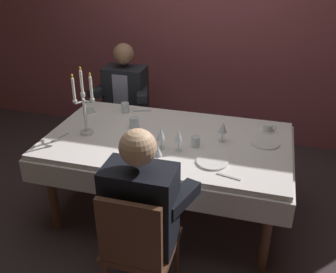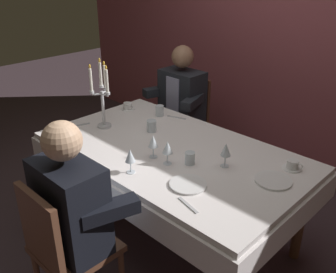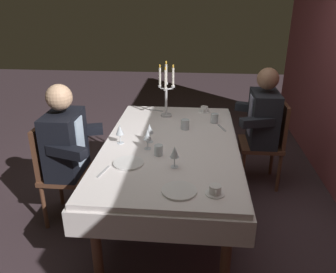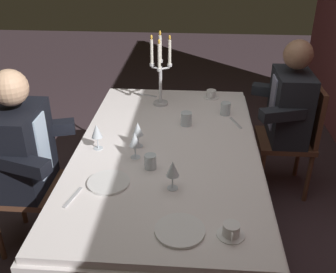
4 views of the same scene
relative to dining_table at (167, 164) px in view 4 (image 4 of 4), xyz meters
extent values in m
plane|color=#3D2E33|center=(0.00, 0.00, -0.62)|extent=(12.00, 12.00, 0.00)
cube|color=white|center=(0.00, 0.00, 0.10)|extent=(1.90, 1.10, 0.04)
cube|color=white|center=(0.00, 0.00, -0.01)|extent=(1.94, 1.14, 0.18)
cylinder|color=brown|center=(-0.83, -0.43, -0.27)|extent=(0.07, 0.07, 0.70)
cylinder|color=brown|center=(-0.83, 0.43, -0.27)|extent=(0.07, 0.07, 0.70)
cylinder|color=silver|center=(-0.65, -0.10, 0.13)|extent=(0.11, 0.11, 0.02)
cylinder|color=silver|center=(-0.65, -0.10, 0.28)|extent=(0.02, 0.02, 0.28)
cylinder|color=silver|center=(-0.65, -0.10, 0.46)|extent=(0.04, 0.04, 0.02)
cylinder|color=white|center=(-0.65, -0.10, 0.56)|extent=(0.02, 0.02, 0.17)
ellipsoid|color=yellow|center=(-0.65, -0.10, 0.66)|extent=(0.02, 0.02, 0.03)
cylinder|color=silver|center=(-0.61, -0.10, 0.40)|extent=(0.07, 0.01, 0.01)
cylinder|color=silver|center=(-0.58, -0.10, 0.42)|extent=(0.04, 0.04, 0.02)
cylinder|color=white|center=(-0.58, -0.10, 0.52)|extent=(0.02, 0.02, 0.17)
ellipsoid|color=yellow|center=(-0.58, -0.10, 0.62)|extent=(0.02, 0.02, 0.03)
cylinder|color=silver|center=(-0.67, -0.06, 0.40)|extent=(0.05, 0.07, 0.01)
cylinder|color=silver|center=(-0.69, -0.03, 0.42)|extent=(0.04, 0.04, 0.02)
cylinder|color=white|center=(-0.69, -0.03, 0.52)|extent=(0.02, 0.02, 0.17)
ellipsoid|color=yellow|center=(-0.69, -0.03, 0.62)|extent=(0.02, 0.02, 0.03)
cylinder|color=silver|center=(-0.67, -0.13, 0.40)|extent=(0.05, 0.07, 0.01)
cylinder|color=silver|center=(-0.69, -0.16, 0.42)|extent=(0.04, 0.04, 0.02)
cylinder|color=white|center=(-0.69, -0.16, 0.52)|extent=(0.02, 0.02, 0.17)
ellipsoid|color=yellow|center=(-0.69, -0.16, 0.62)|extent=(0.02, 0.02, 0.03)
cylinder|color=white|center=(0.40, -0.28, 0.13)|extent=(0.23, 0.23, 0.01)
cylinder|color=white|center=(0.75, 0.12, 0.13)|extent=(0.23, 0.23, 0.01)
cylinder|color=silver|center=(0.00, -0.18, 0.12)|extent=(0.06, 0.06, 0.00)
cylinder|color=silver|center=(0.00, -0.18, 0.16)|extent=(0.01, 0.01, 0.07)
cone|color=silver|center=(0.00, -0.18, 0.24)|extent=(0.07, 0.07, 0.08)
cylinder|color=maroon|center=(0.00, -0.18, 0.22)|extent=(0.04, 0.04, 0.03)
cylinder|color=silver|center=(0.13, -0.17, 0.12)|extent=(0.06, 0.06, 0.00)
cylinder|color=silver|center=(0.13, -0.17, 0.16)|extent=(0.01, 0.01, 0.07)
cone|color=silver|center=(0.13, -0.17, 0.24)|extent=(0.07, 0.07, 0.08)
cylinder|color=silver|center=(0.05, -0.42, 0.12)|extent=(0.06, 0.06, 0.00)
cylinder|color=silver|center=(0.05, -0.42, 0.16)|extent=(0.01, 0.01, 0.07)
cone|color=silver|center=(0.05, -0.42, 0.24)|extent=(0.07, 0.07, 0.08)
cylinder|color=maroon|center=(0.05, -0.42, 0.22)|extent=(0.04, 0.04, 0.03)
cylinder|color=silver|center=(0.42, 0.06, 0.12)|extent=(0.06, 0.06, 0.00)
cylinder|color=silver|center=(0.42, 0.06, 0.16)|extent=(0.01, 0.01, 0.07)
cone|color=silver|center=(0.42, 0.06, 0.24)|extent=(0.07, 0.07, 0.08)
cylinder|color=silver|center=(-0.50, 0.38, 0.16)|extent=(0.07, 0.07, 0.09)
cylinder|color=silver|center=(-0.32, 0.11, 0.16)|extent=(0.08, 0.08, 0.09)
cylinder|color=silver|center=(0.24, -0.07, 0.16)|extent=(0.07, 0.07, 0.08)
cylinder|color=white|center=(0.75, 0.34, 0.12)|extent=(0.12, 0.12, 0.01)
cylinder|color=white|center=(0.75, 0.34, 0.15)|extent=(0.08, 0.08, 0.05)
torus|color=white|center=(0.80, 0.34, 0.15)|extent=(0.04, 0.01, 0.04)
cylinder|color=white|center=(-0.82, 0.29, 0.12)|extent=(0.12, 0.12, 0.01)
cylinder|color=white|center=(-0.82, 0.29, 0.15)|extent=(0.08, 0.08, 0.05)
torus|color=white|center=(-0.77, 0.29, 0.15)|extent=(0.04, 0.01, 0.04)
cube|color=#B7B7BC|center=(0.54, -0.43, 0.12)|extent=(0.17, 0.06, 0.01)
cube|color=#B7B7BC|center=(-0.82, -0.22, 0.12)|extent=(0.07, 0.17, 0.01)
cube|color=#B7B7BC|center=(-0.37, 0.45, 0.12)|extent=(0.17, 0.08, 0.01)
cylinder|color=brown|center=(-0.88, 0.70, -0.41)|extent=(0.04, 0.04, 0.42)
cylinder|color=brown|center=(-0.52, 0.70, -0.41)|extent=(0.04, 0.04, 0.42)
cylinder|color=brown|center=(-0.88, 1.06, -0.41)|extent=(0.04, 0.04, 0.42)
cylinder|color=brown|center=(-0.52, 1.06, -0.41)|extent=(0.04, 0.04, 0.42)
cube|color=brown|center=(-0.70, 0.88, -0.18)|extent=(0.42, 0.42, 0.04)
cube|color=brown|center=(-0.70, 1.07, 0.06)|extent=(0.38, 0.04, 0.44)
cube|color=black|center=(-0.70, 0.88, 0.11)|extent=(0.42, 0.26, 0.54)
cube|color=#9294B4|center=(-0.70, 0.75, 0.14)|extent=(0.16, 0.01, 0.40)
sphere|color=#95694E|center=(-0.70, 0.88, 0.51)|extent=(0.21, 0.21, 0.21)
cube|color=black|center=(-0.92, 0.78, 0.15)|extent=(0.19, 0.34, 0.08)
cube|color=black|center=(-0.48, 0.78, 0.15)|extent=(0.19, 0.34, 0.08)
cylinder|color=brown|center=(0.26, -0.70, -0.41)|extent=(0.04, 0.04, 0.42)
cylinder|color=brown|center=(-0.10, -0.70, -0.41)|extent=(0.04, 0.04, 0.42)
cylinder|color=brown|center=(-0.10, -1.06, -0.41)|extent=(0.04, 0.04, 0.42)
cube|color=brown|center=(0.08, -0.88, -0.18)|extent=(0.42, 0.42, 0.04)
cube|color=black|center=(0.08, -0.88, 0.11)|extent=(0.42, 0.26, 0.54)
cube|color=silver|center=(0.08, -0.75, 0.14)|extent=(0.16, 0.01, 0.40)
sphere|color=#DBAC86|center=(0.08, -0.88, 0.51)|extent=(0.21, 0.21, 0.21)
cube|color=black|center=(0.30, -0.78, 0.15)|extent=(0.19, 0.34, 0.08)
cube|color=black|center=(-0.14, -0.78, 0.15)|extent=(0.19, 0.34, 0.08)
camera|label=1|loc=(0.72, -2.57, 1.51)|focal=40.71mm
camera|label=2|loc=(1.65, -1.72, 1.34)|focal=40.20mm
camera|label=3|loc=(2.57, 0.21, 1.28)|focal=36.15mm
camera|label=4|loc=(2.08, 0.16, 1.31)|focal=41.87mm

